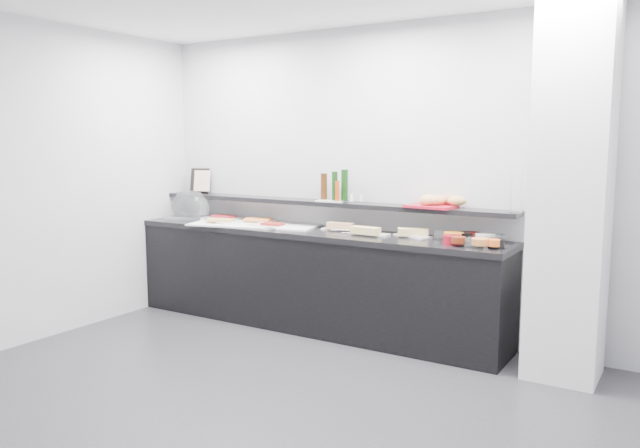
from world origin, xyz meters
The scene contains 55 objects.
ground centered at (0.00, 0.00, 0.00)m, with size 5.00×5.00×0.00m, color #2D2D30.
back_wall centered at (0.00, 2.00, 1.35)m, with size 5.00×0.02×2.70m, color #B2B4BA.
column centered at (1.50, 1.65, 1.35)m, with size 0.50×0.50×2.70m, color silver.
buffet_cabinet centered at (-0.70, 1.70, 0.42)m, with size 3.60×0.60×0.85m, color black.
counter_top centered at (-0.70, 1.70, 0.88)m, with size 3.62×0.62×0.05m, color black.
wall_shelf centered at (-0.70, 1.88, 1.13)m, with size 3.60×0.25×0.04m, color black.
cloche_base centered at (-2.16, 1.66, 0.92)m, with size 0.40×0.27×0.04m, color #B9BCC0.
cloche_dome centered at (-2.18, 1.73, 1.03)m, with size 0.46×0.30×0.34m, color white.
linen_runner centered at (-1.33, 1.72, 0.91)m, with size 1.22×0.58×0.01m, color white.
platter_meat_a centered at (-1.81, 1.82, 0.92)m, with size 0.32×0.21×0.01m, color white.
food_meat_a centered at (-1.81, 1.80, 0.94)m, with size 0.23×0.14×0.02m, color maroon.
platter_salmon centered at (-1.37, 1.84, 0.92)m, with size 0.28×0.19×0.01m, color silver.
food_salmon centered at (-1.37, 1.80, 0.94)m, with size 0.25×0.16×0.02m, color orange.
platter_cheese centered at (-1.61, 1.59, 0.92)m, with size 0.29×0.19×0.01m, color white.
food_cheese centered at (-1.64, 1.56, 0.94)m, with size 0.24×0.15×0.02m, color tan.
platter_meat_b centered at (-1.11, 1.61, 0.92)m, with size 0.34×0.22×0.01m, color white.
food_meat_b centered at (-1.05, 1.59, 0.94)m, with size 0.19×0.12×0.02m, color maroon.
sandwich_plate_left centered at (-0.47, 1.84, 0.91)m, with size 0.32×0.14×0.01m, color white.
sandwich_food_left centered at (-0.44, 1.79, 0.94)m, with size 0.24×0.09×0.06m, color tan.
tongs_left centered at (-0.41, 1.72, 0.92)m, with size 0.01×0.01×0.16m, color silver.
sandwich_plate_mid centered at (-0.11, 1.71, 0.91)m, with size 0.33×0.14×0.01m, color silver.
sandwich_food_mid centered at (-0.12, 1.65, 0.94)m, with size 0.25×0.10×0.06m, color #D7BE70.
tongs_mid centered at (-0.24, 1.61, 0.92)m, with size 0.01×0.01×0.16m, color #B0B1B7.
sandwich_plate_right centered at (0.24, 1.80, 0.91)m, with size 0.32×0.14×0.01m, color silver.
sandwich_food_right centered at (0.26, 1.78, 0.94)m, with size 0.25×0.10×0.06m, color #DABC72.
tongs_right centered at (0.30, 1.72, 0.92)m, with size 0.01×0.01×0.16m, color #B4B6BB.
bowl_glass_fruit centered at (0.51, 1.81, 0.94)m, with size 0.15×0.15×0.07m, color white.
fill_glass_fruit centered at (0.61, 1.77, 0.95)m, with size 0.16×0.16×0.05m, color orange.
bowl_black_jam centered at (0.68, 1.81, 0.94)m, with size 0.15×0.15×0.07m, color black.
fill_black_jam centered at (0.73, 1.85, 0.95)m, with size 0.11×0.11×0.05m, color #4E0D0B.
bowl_glass_cream centered at (0.91, 1.84, 0.94)m, with size 0.18×0.18×0.07m, color white.
fill_glass_cream centered at (0.85, 1.83, 0.95)m, with size 0.16×0.16×0.05m, color white.
bowl_red_jam centered at (0.65, 1.61, 0.94)m, with size 0.14×0.14×0.07m, color maroon.
fill_red_jam centered at (0.72, 1.56, 0.95)m, with size 0.11×0.11×0.05m, color #5F200D.
bowl_glass_salmon centered at (0.84, 1.57, 0.94)m, with size 0.14×0.14×0.07m, color silver.
fill_glass_salmon centered at (0.89, 1.57, 0.95)m, with size 0.13×0.13×0.05m, color orange.
bowl_black_fruit centered at (1.00, 1.62, 0.94)m, with size 0.12×0.12×0.07m, color black.
fill_black_fruit centered at (0.99, 1.57, 0.95)m, with size 0.09×0.09×0.05m, color orange.
framed_print centered at (-2.24, 1.94, 1.28)m, with size 0.20×0.02×0.26m, color black.
print_art centered at (-2.19, 1.92, 1.28)m, with size 0.17×0.00×0.22m, color #C7A390.
condiment_tray centered at (-0.58, 1.85, 1.16)m, with size 0.25×0.16×0.01m, color silver.
bottle_green_a centered at (-0.55, 1.87, 1.29)m, with size 0.05×0.05×0.26m, color #0E330E.
bottle_brown centered at (-0.67, 1.88, 1.28)m, with size 0.06×0.06×0.24m, color #3A1E0A.
bottle_green_b centered at (-0.46, 1.88, 1.30)m, with size 0.06×0.06×0.28m, color black.
bottle_hot centered at (-0.49, 1.82, 1.25)m, with size 0.04×0.04×0.18m, color #A7360B.
shaker_salt centered at (-0.37, 1.85, 1.20)m, with size 0.03×0.03×0.07m, color white.
shaker_pepper centered at (-0.29, 1.89, 1.20)m, with size 0.03×0.03×0.07m, color silver.
bread_tray centered at (0.38, 1.85, 1.16)m, with size 0.39×0.27×0.02m, color #AC1226.
bread_roll_n centered at (0.33, 1.92, 1.21)m, with size 0.15×0.09×0.08m, color tan.
bread_roll_ne centered at (0.47, 1.98, 1.21)m, with size 0.15×0.10×0.08m, color #AB6C41.
bread_roll_sw centered at (0.38, 1.84, 1.21)m, with size 0.14×0.09×0.08m, color tan.
bread_roll_s centered at (0.35, 1.80, 1.21)m, with size 0.12×0.08×0.08m, color tan.
bread_roll_midw centered at (0.41, 1.87, 1.21)m, with size 0.16×0.10×0.08m, color tan.
bread_roll_mide centered at (0.58, 1.92, 1.21)m, with size 0.15×0.10×0.08m, color tan.
carafe centered at (1.07, 1.84, 1.30)m, with size 0.09×0.09×0.30m, color white.
Camera 1 is at (2.28, -2.99, 1.70)m, focal length 35.00 mm.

